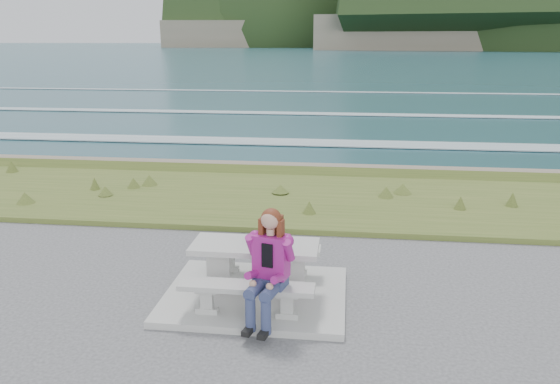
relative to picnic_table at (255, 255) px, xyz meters
The scene contains 8 objects.
concrete_slab 0.63m from the picnic_table, behind, with size 2.60×2.10×0.10m, color #ADAEA8.
picnic_table is the anchor object (origin of this frame).
bench_landward 0.74m from the picnic_table, 90.00° to the right, with size 1.80×0.35×0.45m.
bench_seaward 0.74m from the picnic_table, 90.00° to the left, with size 1.80×0.35×0.45m.
grass_verge 5.05m from the picnic_table, 90.00° to the left, with size 160.00×4.50×0.22m, color #3F5720.
shore_drop 7.93m from the picnic_table, 90.00° to the left, with size 160.00×0.80×2.20m, color #6D6551.
ocean 25.21m from the picnic_table, 90.00° to the left, with size 1600.00×1600.00×0.09m.
seated_woman 0.89m from the picnic_table, 70.96° to the right, with size 0.59×0.84×1.50m.
Camera 1 is at (1.25, -7.15, 3.64)m, focal length 35.00 mm.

